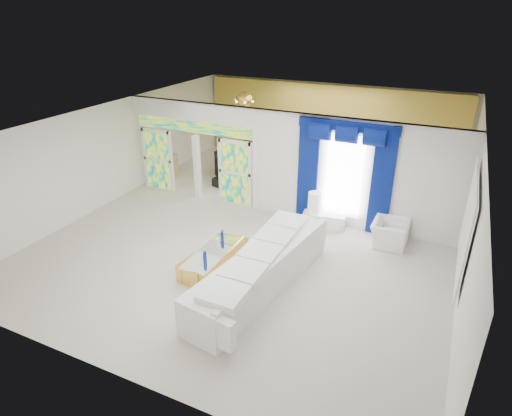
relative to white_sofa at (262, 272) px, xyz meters
The scene contains 22 objects.
floor 2.99m from the white_sofa, 112.85° to the left, with size 12.00×12.00×0.00m, color #B7AF9E.
dividing_wall 4.01m from the white_sofa, 75.00° to the left, with size 5.70×0.18×3.00m, color white.
dividing_header 5.94m from the white_sofa, 137.00° to the left, with size 4.30×0.18×0.55m, color white.
stained_panel_left 6.61m from the white_sofa, 145.49° to the left, with size 0.95×0.04×2.00m, color #994C3F.
stained_panel_right 4.57m from the white_sofa, 124.62° to the left, with size 0.95×0.04×2.00m, color #994C3F.
stained_transom 5.77m from the white_sofa, 137.00° to the left, with size 4.00×0.05×0.35m, color #994C3F.
window_pane 3.85m from the white_sofa, 78.33° to the left, with size 1.00×0.02×2.30m, color white.
blue_drape_left 3.74m from the white_sofa, 93.98° to the left, with size 0.55×0.10×2.80m, color #031448.
blue_drape_right 4.12m from the white_sofa, 64.08° to the left, with size 0.55×0.10×2.80m, color #031448.
blue_pelmet 4.40m from the white_sofa, 78.24° to the left, with size 2.60×0.12×0.25m, color #031448.
wall_mirror 4.32m from the white_sofa, 24.54° to the left, with size 0.04×2.70×1.90m, color white.
gold_curtains 8.77m from the white_sofa, 97.59° to the left, with size 9.70×0.12×2.90m, color gold.
white_sofa is the anchor object (origin of this frame).
coffee_table 1.40m from the white_sofa, 167.47° to the left, with size 0.64×1.92×0.43m, color gold.
console_table 3.39m from the white_sofa, 83.79° to the left, with size 1.15×0.36×0.38m, color white.
table_lamp 3.37m from the white_sofa, 88.89° to the left, with size 0.36×0.36×0.58m, color white.
armchair 3.81m from the white_sofa, 55.34° to the left, with size 0.98×0.86×0.64m, color white.
grand_piano 7.17m from the white_sofa, 119.18° to the left, with size 1.38×1.81×0.91m, color black.
piano_bench 5.83m from the white_sofa, 126.87° to the left, with size 0.86×0.33×0.29m, color black.
tv_console 7.67m from the white_sofa, 140.19° to the left, with size 0.51×0.46×0.74m, color tan.
chandelier 7.38m from the white_sofa, 119.37° to the left, with size 0.60×0.60×0.60m, color gold.
decanters 1.40m from the white_sofa, 166.29° to the left, with size 0.23×1.08×0.22m.
Camera 1 is at (4.37, -9.87, 5.61)m, focal length 30.48 mm.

